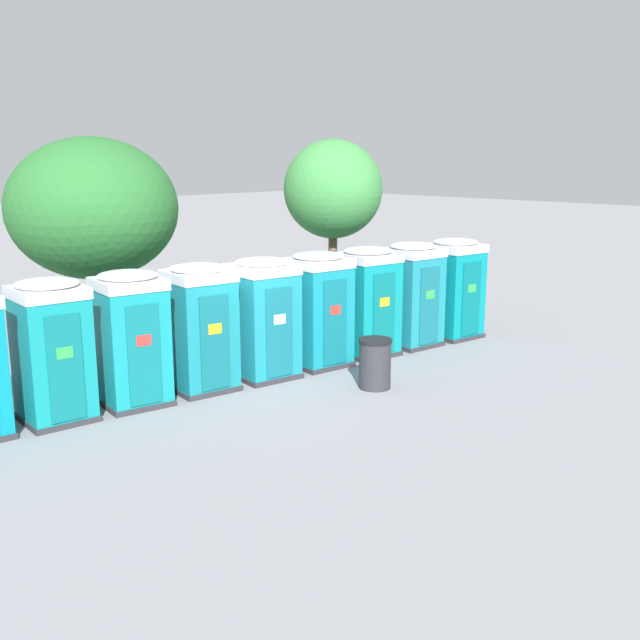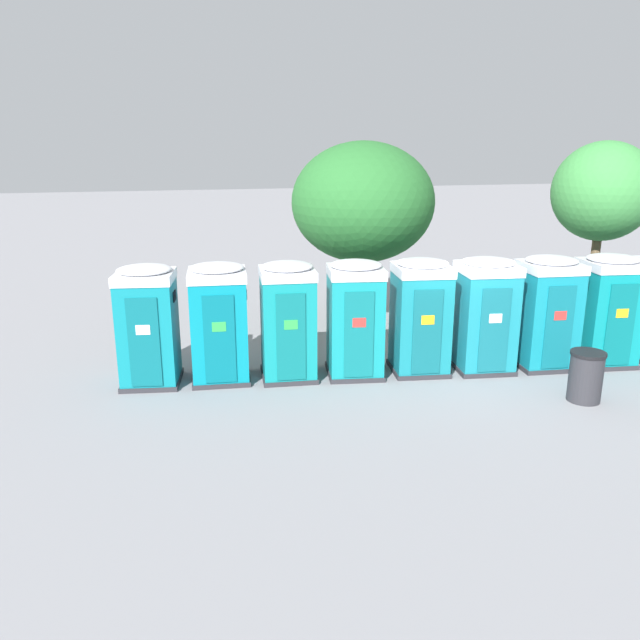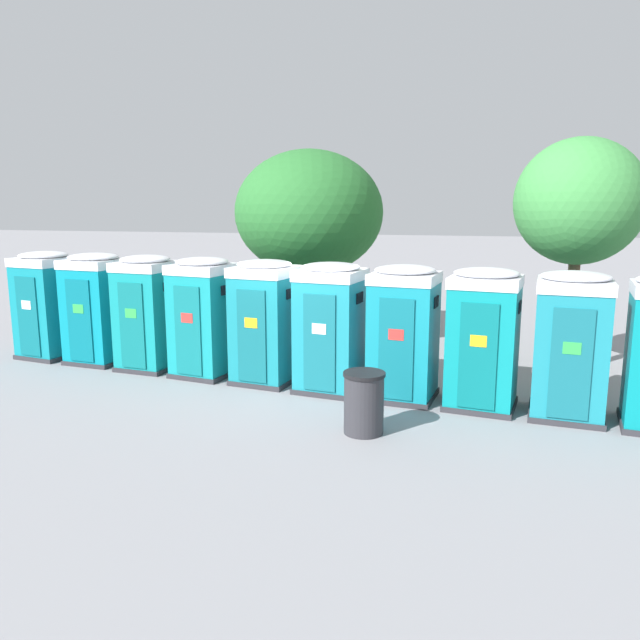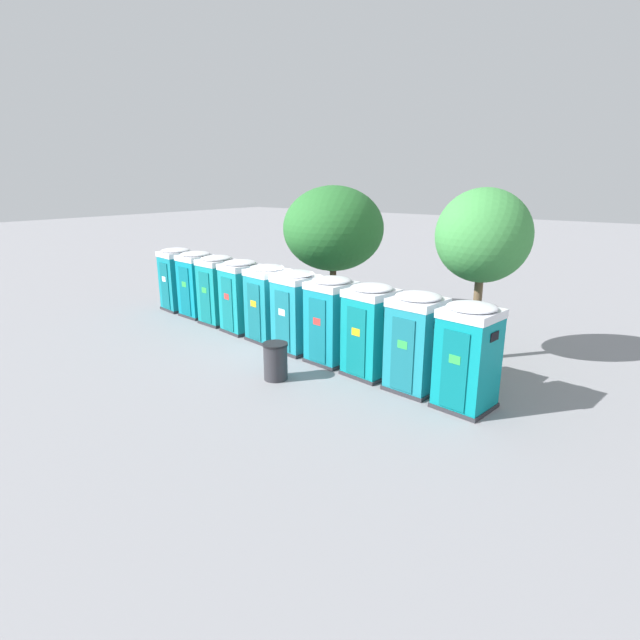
{
  "view_description": "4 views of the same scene",
  "coord_description": "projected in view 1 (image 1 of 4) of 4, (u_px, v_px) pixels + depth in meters",
  "views": [
    {
      "loc": [
        -9.27,
        -11.9,
        4.61
      ],
      "look_at": [
        2.2,
        -0.51,
        1.02
      ],
      "focal_mm": 42.0,
      "sensor_mm": 36.0,
      "label": 1
    },
    {
      "loc": [
        -6.23,
        -12.27,
        4.89
      ],
      "look_at": [
        -2.94,
        0.2,
        1.26
      ],
      "focal_mm": 35.0,
      "sensor_mm": 36.0,
      "label": 2
    },
    {
      "loc": [
        3.42,
        -11.97,
        3.67
      ],
      "look_at": [
        0.45,
        -0.27,
        1.39
      ],
      "focal_mm": 35.0,
      "sensor_mm": 36.0,
      "label": 3
    },
    {
      "loc": [
        10.32,
        -11.77,
        5.21
      ],
      "look_at": [
        1.67,
        -0.44,
        1.18
      ],
      "focal_mm": 28.0,
      "sensor_mm": 36.0,
      "label": 4
    }
  ],
  "objects": [
    {
      "name": "street_tree_1",
      "position": [
        93.0,
        209.0,
        16.82
      ],
      "size": [
        3.8,
        3.8,
        5.0
      ],
      "color": "#4C3826",
      "rests_on": "ground"
    },
    {
      "name": "portapotty_5",
      "position": [
        264.0,
        318.0,
        15.56
      ],
      "size": [
        1.37,
        1.35,
        2.54
      ],
      "color": "#2D2D33",
      "rests_on": "ground"
    },
    {
      "name": "trash_can",
      "position": [
        375.0,
        363.0,
        14.98
      ],
      "size": [
        0.68,
        0.68,
        1.01
      ],
      "color": "#2D2D33",
      "rests_on": "ground"
    },
    {
      "name": "portapotty_7",
      "position": [
        367.0,
        301.0,
        17.33
      ],
      "size": [
        1.38,
        1.36,
        2.54
      ],
      "color": "#2D2D33",
      "rests_on": "ground"
    },
    {
      "name": "portapotty_6",
      "position": [
        318.0,
        309.0,
        16.45
      ],
      "size": [
        1.34,
        1.33,
        2.54
      ],
      "color": "#2D2D33",
      "rests_on": "ground"
    },
    {
      "name": "street_tree_0",
      "position": [
        333.0,
        190.0,
        20.07
      ],
      "size": [
        2.66,
        2.66,
        5.01
      ],
      "color": "brown",
      "rests_on": "ground"
    },
    {
      "name": "portapotty_9",
      "position": [
        454.0,
        288.0,
        19.05
      ],
      "size": [
        1.36,
        1.34,
        2.54
      ],
      "color": "#2D2D33",
      "rests_on": "ground"
    },
    {
      "name": "ground_plane",
      "position": [
        229.0,
        380.0,
        15.61
      ],
      "size": [
        120.0,
        120.0,
        0.0
      ],
      "primitive_type": "plane",
      "color": "gray"
    },
    {
      "name": "portapotty_8",
      "position": [
        412.0,
        294.0,
        18.21
      ],
      "size": [
        1.34,
        1.32,
        2.54
      ],
      "color": "#2D2D33",
      "rests_on": "ground"
    },
    {
      "name": "portapotty_4",
      "position": [
        200.0,
        327.0,
        14.74
      ],
      "size": [
        1.35,
        1.36,
        2.54
      ],
      "color": "#2D2D33",
      "rests_on": "ground"
    },
    {
      "name": "portapotty_2",
      "position": [
        52.0,
        350.0,
        13.0
      ],
      "size": [
        1.27,
        1.31,
        2.54
      ],
      "color": "#2D2D33",
      "rests_on": "ground"
    },
    {
      "name": "portapotty_3",
      "position": [
        131.0,
        338.0,
        13.86
      ],
      "size": [
        1.36,
        1.38,
        2.54
      ],
      "color": "#2D2D33",
      "rests_on": "ground"
    }
  ]
}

